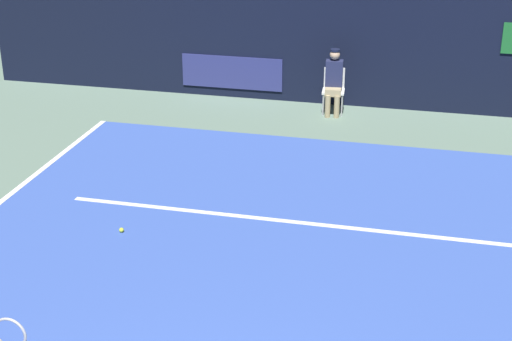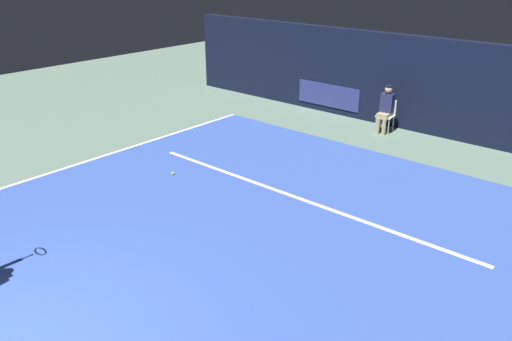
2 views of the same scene
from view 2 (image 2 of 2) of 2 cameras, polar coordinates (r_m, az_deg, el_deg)
name	(u,v)px [view 2 (image 2 of 2)]	position (r m, az deg, el deg)	size (l,w,h in m)	color
ground_plane	(234,232)	(9.38, -2.44, -6.78)	(32.35, 32.35, 0.00)	slate
court_surface	(234,232)	(9.38, -2.44, -6.75)	(10.10, 10.60, 0.01)	#3856B2
line_sideline_right	(82,163)	(13.01, -18.71, 0.80)	(0.10, 10.60, 0.01)	white
line_service	(296,197)	(10.64, 4.42, -2.96)	(7.88, 0.10, 0.01)	white
back_wall	(424,86)	(15.01, 18.03, 8.91)	(16.87, 0.33, 2.60)	black
line_judge_on_chair	(386,108)	(14.78, 14.16, 6.67)	(0.47, 0.56, 1.32)	white
tennis_ball	(173,173)	(11.82, -9.16, -0.30)	(0.07, 0.07, 0.07)	#CCE033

